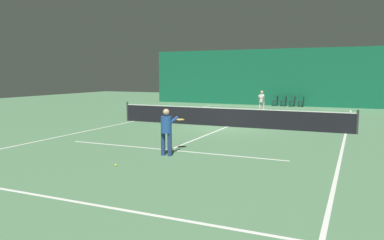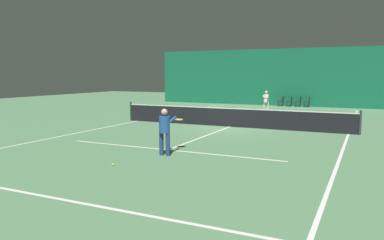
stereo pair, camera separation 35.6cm
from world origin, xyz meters
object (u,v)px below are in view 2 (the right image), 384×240
at_px(player_far, 266,100).
at_px(tennis_ball, 113,165).
at_px(courtside_chair_0, 281,100).
at_px(tennis_net, 230,117).
at_px(courtside_chair_2, 299,101).
at_px(courtside_chair_1, 290,101).
at_px(courtside_chair_3, 308,101).
at_px(player_near, 165,128).

bearing_deg(player_far, tennis_ball, -9.38).
bearing_deg(courtside_chair_0, tennis_net, 1.13).
distance_m(player_far, courtside_chair_2, 6.27).
bearing_deg(courtside_chair_0, courtside_chair_1, 90.00).
distance_m(tennis_net, courtside_chair_0, 13.28).
height_order(player_far, courtside_chair_1, player_far).
bearing_deg(player_far, tennis_net, -8.27).
bearing_deg(courtside_chair_3, courtside_chair_0, -90.00).
distance_m(courtside_chair_2, tennis_ball, 22.40).
bearing_deg(player_far, courtside_chair_0, 174.30).
bearing_deg(player_far, courtside_chair_2, 161.47).
height_order(tennis_net, tennis_ball, tennis_net).
height_order(player_near, tennis_ball, player_near).
xyz_separation_m(tennis_net, courtside_chair_1, (0.43, 13.27, -0.03)).
xyz_separation_m(player_near, courtside_chair_3, (1.48, 20.46, -0.40)).
distance_m(courtside_chair_0, courtside_chair_1, 0.70).
relative_size(tennis_net, courtside_chair_1, 14.29).
distance_m(player_far, courtside_chair_3, 6.43).
bearing_deg(courtside_chair_2, courtside_chair_0, -90.00).
distance_m(tennis_net, player_near, 7.20).
height_order(tennis_net, courtside_chair_3, tennis_net).
distance_m(tennis_net, tennis_ball, 9.09).
height_order(tennis_net, player_near, player_near).
relative_size(player_near, courtside_chair_2, 1.81).
height_order(player_near, courtside_chair_2, player_near).
bearing_deg(courtside_chair_0, courtside_chair_2, 90.00).
relative_size(player_far, courtside_chair_0, 1.81).
xyz_separation_m(player_far, courtside_chair_0, (-0.27, 6.16, -0.40)).
xyz_separation_m(courtside_chair_1, courtside_chair_3, (1.39, 0.00, 0.00)).
xyz_separation_m(courtside_chair_0, courtside_chair_3, (2.09, 0.00, 0.00)).
xyz_separation_m(tennis_net, player_far, (0.01, 7.12, 0.38)).
relative_size(player_near, player_far, 1.00).
height_order(courtside_chair_0, courtside_chair_1, same).
relative_size(player_near, courtside_chair_1, 1.81).
bearing_deg(player_near, courtside_chair_0, 2.75).
distance_m(courtside_chair_0, courtside_chair_2, 1.39).
height_order(tennis_net, courtside_chair_0, tennis_net).
distance_m(courtside_chair_0, tennis_ball, 22.35).
xyz_separation_m(tennis_net, player_near, (0.34, -7.18, 0.38)).
height_order(player_far, courtside_chair_2, player_far).
xyz_separation_m(courtside_chair_0, courtside_chair_2, (1.39, 0.00, 0.00)).
bearing_deg(courtside_chair_2, courtside_chair_3, 90.00).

